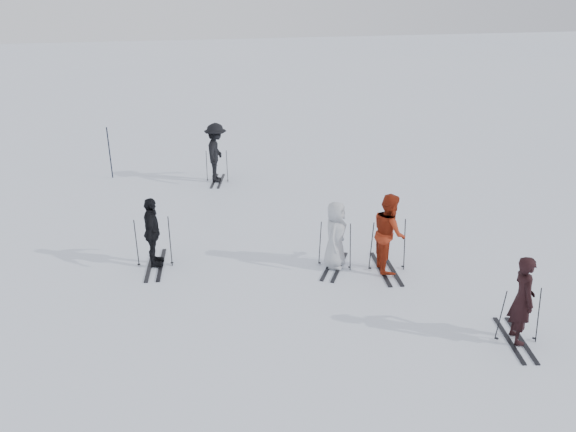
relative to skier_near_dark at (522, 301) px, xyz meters
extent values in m
plane|color=silver|center=(-3.28, 3.65, -0.86)|extent=(120.00, 120.00, 0.00)
imported|color=black|center=(0.00, 0.00, 0.00)|extent=(0.55, 0.71, 1.73)
imported|color=maroon|center=(-1.24, 3.25, 0.07)|extent=(0.82, 0.99, 1.86)
imported|color=#AEB3B8|center=(-2.39, 3.66, -0.06)|extent=(0.85, 0.94, 1.62)
imported|color=black|center=(-6.52, 4.74, -0.02)|extent=(0.53, 1.03, 1.68)
imported|color=black|center=(-4.31, 10.57, 0.12)|extent=(1.04, 1.42, 1.97)
cylinder|color=black|center=(-7.81, 11.84, 0.03)|extent=(0.04, 0.04, 1.78)
camera|label=1|loc=(-6.29, -7.61, 5.37)|focal=35.00mm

